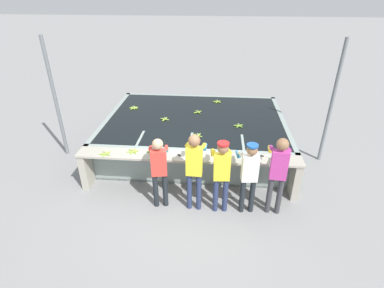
{
  "coord_description": "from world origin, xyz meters",
  "views": [
    {
      "loc": [
        0.57,
        -5.37,
        4.3
      ],
      "look_at": [
        0.0,
        1.28,
        0.65
      ],
      "focal_mm": 28.0,
      "sensor_mm": 36.0,
      "label": 1
    }
  ],
  "objects_px": {
    "support_post_right": "(332,104)",
    "banana_bunch_ledge_2": "(153,152)",
    "banana_bunch_ledge_1": "(105,154)",
    "worker_1": "(194,165)",
    "support_post_left": "(55,100)",
    "banana_bunch_floating_0": "(217,102)",
    "banana_bunch_floating_4": "(165,119)",
    "knife_0": "(181,157)",
    "worker_3": "(249,172)",
    "banana_bunch_floating_2": "(198,135)",
    "banana_bunch_floating_1": "(239,126)",
    "worker_2": "(222,170)",
    "banana_bunch_floating_5": "(198,112)",
    "knife_1": "(265,156)",
    "banana_bunch_floating_3": "(134,108)",
    "worker_0": "(159,167)",
    "banana_bunch_ledge_0": "(133,151)",
    "worker_4": "(278,169)"
  },
  "relations": [
    {
      "from": "support_post_right",
      "to": "banana_bunch_ledge_2",
      "type": "bearing_deg",
      "value": -159.33
    },
    {
      "from": "banana_bunch_ledge_1",
      "to": "worker_1",
      "type": "bearing_deg",
      "value": -13.43
    },
    {
      "from": "banana_bunch_ledge_1",
      "to": "support_post_left",
      "type": "relative_size",
      "value": 0.09
    },
    {
      "from": "worker_1",
      "to": "banana_bunch_floating_0",
      "type": "relative_size",
      "value": 6.33
    },
    {
      "from": "banana_bunch_floating_4",
      "to": "knife_0",
      "type": "bearing_deg",
      "value": -70.53
    },
    {
      "from": "worker_3",
      "to": "banana_bunch_floating_2",
      "type": "relative_size",
      "value": 6.19
    },
    {
      "from": "support_post_left",
      "to": "banana_bunch_floating_1",
      "type": "bearing_deg",
      "value": 2.7
    },
    {
      "from": "worker_2",
      "to": "banana_bunch_ledge_1",
      "type": "height_order",
      "value": "worker_2"
    },
    {
      "from": "banana_bunch_floating_5",
      "to": "banana_bunch_ledge_2",
      "type": "xyz_separation_m",
      "value": [
        -0.84,
        -2.38,
        0.0
      ]
    },
    {
      "from": "knife_1",
      "to": "banana_bunch_floating_4",
      "type": "bearing_deg",
      "value": 144.47
    },
    {
      "from": "support_post_left",
      "to": "banana_bunch_floating_3",
      "type": "bearing_deg",
      "value": 36.12
    },
    {
      "from": "banana_bunch_floating_3",
      "to": "banana_bunch_floating_4",
      "type": "relative_size",
      "value": 1.02
    },
    {
      "from": "support_post_left",
      "to": "worker_0",
      "type": "bearing_deg",
      "value": -32.67
    },
    {
      "from": "banana_bunch_ledge_0",
      "to": "banana_bunch_ledge_1",
      "type": "height_order",
      "value": "same"
    },
    {
      "from": "banana_bunch_floating_0",
      "to": "banana_bunch_floating_3",
      "type": "relative_size",
      "value": 0.99
    },
    {
      "from": "knife_1",
      "to": "support_post_right",
      "type": "relative_size",
      "value": 0.11
    },
    {
      "from": "worker_4",
      "to": "banana_bunch_floating_3",
      "type": "xyz_separation_m",
      "value": [
        -3.73,
        3.19,
        -0.11
      ]
    },
    {
      "from": "worker_4",
      "to": "banana_bunch_ledge_1",
      "type": "xyz_separation_m",
      "value": [
        -3.66,
        0.47,
        -0.11
      ]
    },
    {
      "from": "worker_2",
      "to": "banana_bunch_floating_2",
      "type": "height_order",
      "value": "worker_2"
    },
    {
      "from": "banana_bunch_floating_3",
      "to": "support_post_left",
      "type": "relative_size",
      "value": 0.09
    },
    {
      "from": "worker_4",
      "to": "banana_bunch_floating_3",
      "type": "distance_m",
      "value": 4.91
    },
    {
      "from": "knife_0",
      "to": "banana_bunch_ledge_2",
      "type": "bearing_deg",
      "value": 166.92
    },
    {
      "from": "banana_bunch_floating_4",
      "to": "banana_bunch_ledge_2",
      "type": "relative_size",
      "value": 0.98
    },
    {
      "from": "banana_bunch_floating_5",
      "to": "worker_0",
      "type": "bearing_deg",
      "value": -100.96
    },
    {
      "from": "support_post_right",
      "to": "banana_bunch_floating_4",
      "type": "bearing_deg",
      "value": 177.35
    },
    {
      "from": "worker_0",
      "to": "knife_0",
      "type": "bearing_deg",
      "value": 50.1
    },
    {
      "from": "banana_bunch_floating_1",
      "to": "banana_bunch_ledge_0",
      "type": "xyz_separation_m",
      "value": [
        -2.43,
        -1.57,
        0.0
      ]
    },
    {
      "from": "banana_bunch_floating_2",
      "to": "banana_bunch_floating_3",
      "type": "distance_m",
      "value": 2.63
    },
    {
      "from": "worker_0",
      "to": "banana_bunch_ledge_2",
      "type": "distance_m",
      "value": 0.68
    },
    {
      "from": "banana_bunch_floating_0",
      "to": "knife_1",
      "type": "relative_size",
      "value": 0.81
    },
    {
      "from": "banana_bunch_ledge_0",
      "to": "knife_0",
      "type": "xyz_separation_m",
      "value": [
        1.11,
        -0.12,
        -0.01
      ]
    },
    {
      "from": "banana_bunch_ledge_0",
      "to": "banana_bunch_floating_1",
      "type": "bearing_deg",
      "value": 32.84
    },
    {
      "from": "worker_2",
      "to": "support_post_left",
      "type": "height_order",
      "value": "support_post_left"
    },
    {
      "from": "worker_2",
      "to": "banana_bunch_floating_3",
      "type": "height_order",
      "value": "worker_2"
    },
    {
      "from": "worker_4",
      "to": "support_post_right",
      "type": "xyz_separation_m",
      "value": [
        1.6,
        2.24,
        0.54
      ]
    },
    {
      "from": "banana_bunch_floating_5",
      "to": "worker_4",
      "type": "bearing_deg",
      "value": -59.38
    },
    {
      "from": "banana_bunch_floating_2",
      "to": "banana_bunch_floating_5",
      "type": "relative_size",
      "value": 1.07
    },
    {
      "from": "banana_bunch_floating_1",
      "to": "banana_bunch_floating_2",
      "type": "bearing_deg",
      "value": -147.53
    },
    {
      "from": "banana_bunch_floating_1",
      "to": "banana_bunch_floating_4",
      "type": "relative_size",
      "value": 1.0
    },
    {
      "from": "banana_bunch_floating_2",
      "to": "banana_bunch_ledge_1",
      "type": "relative_size",
      "value": 0.94
    },
    {
      "from": "worker_0",
      "to": "worker_1",
      "type": "relative_size",
      "value": 0.92
    },
    {
      "from": "banana_bunch_floating_4",
      "to": "knife_0",
      "type": "distance_m",
      "value": 2.06
    },
    {
      "from": "worker_0",
      "to": "banana_bunch_floating_5",
      "type": "relative_size",
      "value": 6.69
    },
    {
      "from": "worker_3",
      "to": "worker_1",
      "type": "bearing_deg",
      "value": -179.86
    },
    {
      "from": "knife_1",
      "to": "support_post_left",
      "type": "relative_size",
      "value": 0.11
    },
    {
      "from": "knife_1",
      "to": "banana_bunch_floating_5",
      "type": "bearing_deg",
      "value": 124.43
    },
    {
      "from": "worker_1",
      "to": "banana_bunch_floating_3",
      "type": "bearing_deg",
      "value": 122.98
    },
    {
      "from": "banana_bunch_ledge_0",
      "to": "banana_bunch_ledge_1",
      "type": "relative_size",
      "value": 1.02
    },
    {
      "from": "banana_bunch_floating_1",
      "to": "banana_bunch_ledge_0",
      "type": "bearing_deg",
      "value": -147.16
    },
    {
      "from": "worker_1",
      "to": "worker_2",
      "type": "relative_size",
      "value": 1.08
    }
  ]
}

